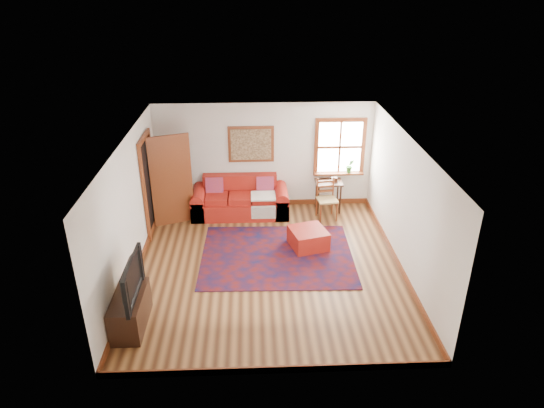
{
  "coord_description": "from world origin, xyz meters",
  "views": [
    {
      "loc": [
        -0.29,
        -7.86,
        5.11
      ],
      "look_at": [
        0.09,
        0.6,
        1.04
      ],
      "focal_mm": 32.0,
      "sensor_mm": 36.0,
      "label": 1
    }
  ],
  "objects_px": {
    "media_cabinet": "(130,311)",
    "ladder_back_chair": "(326,197)",
    "red_ottoman": "(308,238)",
    "red_leather_sofa": "(240,202)",
    "side_table": "(329,187)"
  },
  "relations": [
    {
      "from": "red_ottoman",
      "to": "ladder_back_chair",
      "type": "relative_size",
      "value": 0.74
    },
    {
      "from": "red_ottoman",
      "to": "ladder_back_chair",
      "type": "xyz_separation_m",
      "value": [
        0.55,
        1.31,
        0.31
      ]
    },
    {
      "from": "side_table",
      "to": "red_leather_sofa",
      "type": "bearing_deg",
      "value": -178.27
    },
    {
      "from": "red_leather_sofa",
      "to": "side_table",
      "type": "bearing_deg",
      "value": 1.73
    },
    {
      "from": "ladder_back_chair",
      "to": "media_cabinet",
      "type": "xyz_separation_m",
      "value": [
        -3.63,
        -3.64,
        -0.22
      ]
    },
    {
      "from": "media_cabinet",
      "to": "ladder_back_chair",
      "type": "bearing_deg",
      "value": 45.01
    },
    {
      "from": "ladder_back_chair",
      "to": "media_cabinet",
      "type": "bearing_deg",
      "value": -134.99
    },
    {
      "from": "red_ottoman",
      "to": "red_leather_sofa",
      "type": "bearing_deg",
      "value": 115.56
    },
    {
      "from": "red_ottoman",
      "to": "media_cabinet",
      "type": "bearing_deg",
      "value": -158.46
    },
    {
      "from": "red_leather_sofa",
      "to": "red_ottoman",
      "type": "relative_size",
      "value": 3.19
    },
    {
      "from": "red_ottoman",
      "to": "side_table",
      "type": "bearing_deg",
      "value": 53.39
    },
    {
      "from": "ladder_back_chair",
      "to": "media_cabinet",
      "type": "distance_m",
      "value": 5.15
    },
    {
      "from": "ladder_back_chair",
      "to": "media_cabinet",
      "type": "height_order",
      "value": "ladder_back_chair"
    },
    {
      "from": "red_ottoman",
      "to": "ladder_back_chair",
      "type": "height_order",
      "value": "ladder_back_chair"
    },
    {
      "from": "ladder_back_chair",
      "to": "side_table",
      "type": "bearing_deg",
      "value": 74.78
    }
  ]
}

